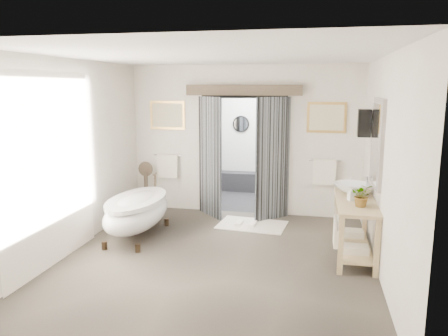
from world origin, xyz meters
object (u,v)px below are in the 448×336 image
at_px(rug, 252,225).
at_px(vanity, 353,223).
at_px(basin, 352,189).
at_px(clawfoot_tub, 137,211).

bearing_deg(rug, vanity, -34.07).
height_order(rug, basin, basin).
bearing_deg(clawfoot_tub, basin, 3.18).
distance_m(clawfoot_tub, rug, 2.10).
relative_size(rug, basin, 2.23).
relative_size(clawfoot_tub, basin, 3.48).
relative_size(vanity, rug, 1.33).
xyz_separation_m(clawfoot_tub, rug, (1.79, 1.01, -0.44)).
bearing_deg(vanity, clawfoot_tub, 178.09).
xyz_separation_m(clawfoot_tub, basin, (3.43, 0.19, 0.50)).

